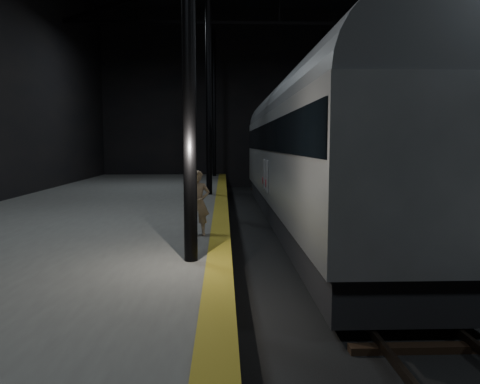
{
  "coord_description": "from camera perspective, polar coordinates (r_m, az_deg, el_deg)",
  "views": [
    {
      "loc": [
        -3.16,
        -12.96,
        3.27
      ],
      "look_at": [
        -2.73,
        -0.7,
        2.0
      ],
      "focal_mm": 35.0,
      "sensor_mm": 36.0,
      "label": 1
    }
  ],
  "objects": [
    {
      "name": "woman",
      "position": [
        11.65,
        -5.16,
        -1.32
      ],
      "size": [
        0.63,
        0.44,
        1.62
      ],
      "primitive_type": "imported",
      "rotation": [
        0.0,
        0.0,
        0.1
      ],
      "color": "#9D8060",
      "rests_on": "platform_left"
    },
    {
      "name": "ground",
      "position": [
        13.74,
        11.45,
        -7.98
      ],
      "size": [
        44.0,
        44.0,
        0.0
      ],
      "primitive_type": "plane",
      "color": "black",
      "rests_on": "ground"
    },
    {
      "name": "track",
      "position": [
        13.72,
        11.45,
        -7.7
      ],
      "size": [
        2.4,
        43.0,
        0.24
      ],
      "color": "#3F3328",
      "rests_on": "ground"
    },
    {
      "name": "train",
      "position": [
        18.08,
        8.08,
        5.7
      ],
      "size": [
        3.23,
        21.6,
        5.77
      ],
      "color": "#9DA1A5",
      "rests_on": "ground"
    },
    {
      "name": "platform_left",
      "position": [
        13.95,
        -20.22,
        -5.91
      ],
      "size": [
        9.0,
        43.8,
        1.0
      ],
      "primitive_type": "cube",
      "color": "#4D4D4B",
      "rests_on": "ground"
    },
    {
      "name": "tactile_strip",
      "position": [
        13.16,
        -2.39,
        -4.01
      ],
      "size": [
        0.5,
        43.8,
        0.01
      ],
      "primitive_type": "cube",
      "color": "olive",
      "rests_on": "platform_left"
    }
  ]
}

